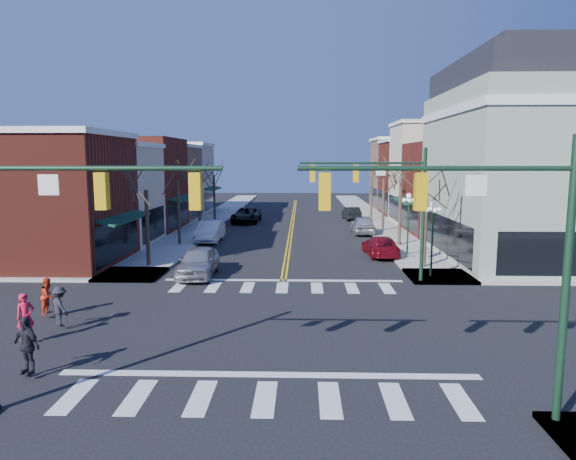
# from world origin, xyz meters

# --- Properties ---
(ground) EXTENTS (160.00, 160.00, 0.00)m
(ground) POSITION_xyz_m (0.00, 0.00, 0.00)
(ground) COLOR black
(ground) RESTS_ON ground
(sidewalk_left) EXTENTS (3.50, 70.00, 0.15)m
(sidewalk_left) POSITION_xyz_m (-8.75, 20.00, 0.07)
(sidewalk_left) COLOR #9E9B93
(sidewalk_left) RESTS_ON ground
(sidewalk_right) EXTENTS (3.50, 70.00, 0.15)m
(sidewalk_right) POSITION_xyz_m (8.75, 20.00, 0.07)
(sidewalk_right) COLOR #9E9B93
(sidewalk_right) RESTS_ON ground
(bldg_left_brick_a) EXTENTS (10.00, 8.50, 8.00)m
(bldg_left_brick_a) POSITION_xyz_m (-15.50, 11.75, 4.00)
(bldg_left_brick_a) COLOR maroon
(bldg_left_brick_a) RESTS_ON ground
(bldg_left_stucco_a) EXTENTS (10.00, 7.00, 7.50)m
(bldg_left_stucco_a) POSITION_xyz_m (-15.50, 19.50, 3.75)
(bldg_left_stucco_a) COLOR beige
(bldg_left_stucco_a) RESTS_ON ground
(bldg_left_brick_b) EXTENTS (10.00, 9.00, 8.50)m
(bldg_left_brick_b) POSITION_xyz_m (-15.50, 27.50, 4.25)
(bldg_left_brick_b) COLOR maroon
(bldg_left_brick_b) RESTS_ON ground
(bldg_left_tan) EXTENTS (10.00, 7.50, 7.80)m
(bldg_left_tan) POSITION_xyz_m (-15.50, 35.75, 3.90)
(bldg_left_tan) COLOR #967153
(bldg_left_tan) RESTS_ON ground
(bldg_left_stucco_b) EXTENTS (10.00, 8.00, 8.20)m
(bldg_left_stucco_b) POSITION_xyz_m (-15.50, 43.50, 4.10)
(bldg_left_stucco_b) COLOR beige
(bldg_left_stucco_b) RESTS_ON ground
(bldg_right_brick_a) EXTENTS (10.00, 8.50, 8.00)m
(bldg_right_brick_a) POSITION_xyz_m (15.50, 25.75, 4.00)
(bldg_right_brick_a) COLOR maroon
(bldg_right_brick_a) RESTS_ON ground
(bldg_right_stucco) EXTENTS (10.00, 7.00, 10.00)m
(bldg_right_stucco) POSITION_xyz_m (15.50, 33.50, 5.00)
(bldg_right_stucco) COLOR beige
(bldg_right_stucco) RESTS_ON ground
(bldg_right_brick_b) EXTENTS (10.00, 8.00, 8.50)m
(bldg_right_brick_b) POSITION_xyz_m (15.50, 41.00, 4.25)
(bldg_right_brick_b) COLOR maroon
(bldg_right_brick_b) RESTS_ON ground
(bldg_right_tan) EXTENTS (10.00, 8.00, 9.00)m
(bldg_right_tan) POSITION_xyz_m (15.50, 49.00, 4.50)
(bldg_right_tan) COLOR #967153
(bldg_right_tan) RESTS_ON ground
(victorian_corner) EXTENTS (12.25, 14.25, 13.30)m
(victorian_corner) POSITION_xyz_m (16.50, 14.50, 6.66)
(victorian_corner) COLOR #919F89
(victorian_corner) RESTS_ON ground
(traffic_mast_near_left) EXTENTS (6.60, 0.28, 7.20)m
(traffic_mast_near_left) POSITION_xyz_m (-5.55, -7.40, 4.71)
(traffic_mast_near_left) COLOR #14331E
(traffic_mast_near_left) RESTS_ON ground
(traffic_mast_near_right) EXTENTS (6.60, 0.28, 7.20)m
(traffic_mast_near_right) POSITION_xyz_m (5.55, -7.40, 4.71)
(traffic_mast_near_right) COLOR #14331E
(traffic_mast_near_right) RESTS_ON ground
(traffic_mast_far_right) EXTENTS (6.60, 0.28, 7.20)m
(traffic_mast_far_right) POSITION_xyz_m (5.55, 7.40, 4.71)
(traffic_mast_far_right) COLOR #14331E
(traffic_mast_far_right) RESTS_ON ground
(lamppost_corner) EXTENTS (0.36, 0.36, 4.33)m
(lamppost_corner) POSITION_xyz_m (8.20, 8.50, 2.96)
(lamppost_corner) COLOR #14331E
(lamppost_corner) RESTS_ON ground
(lamppost_midblock) EXTENTS (0.36, 0.36, 4.33)m
(lamppost_midblock) POSITION_xyz_m (8.20, 15.00, 2.96)
(lamppost_midblock) COLOR #14331E
(lamppost_midblock) RESTS_ON ground
(tree_left_a) EXTENTS (0.24, 0.24, 4.76)m
(tree_left_a) POSITION_xyz_m (-8.40, 11.00, 2.38)
(tree_left_a) COLOR #382B21
(tree_left_a) RESTS_ON ground
(tree_left_b) EXTENTS (0.24, 0.24, 5.04)m
(tree_left_b) POSITION_xyz_m (-8.40, 19.00, 2.52)
(tree_left_b) COLOR #382B21
(tree_left_b) RESTS_ON ground
(tree_left_c) EXTENTS (0.24, 0.24, 4.55)m
(tree_left_c) POSITION_xyz_m (-8.40, 27.00, 2.27)
(tree_left_c) COLOR #382B21
(tree_left_c) RESTS_ON ground
(tree_left_d) EXTENTS (0.24, 0.24, 4.90)m
(tree_left_d) POSITION_xyz_m (-8.40, 35.00, 2.45)
(tree_left_d) COLOR #382B21
(tree_left_d) RESTS_ON ground
(tree_right_a) EXTENTS (0.24, 0.24, 4.62)m
(tree_right_a) POSITION_xyz_m (8.40, 11.00, 2.31)
(tree_right_a) COLOR #382B21
(tree_right_a) RESTS_ON ground
(tree_right_b) EXTENTS (0.24, 0.24, 5.18)m
(tree_right_b) POSITION_xyz_m (8.40, 19.00, 2.59)
(tree_right_b) COLOR #382B21
(tree_right_b) RESTS_ON ground
(tree_right_c) EXTENTS (0.24, 0.24, 4.83)m
(tree_right_c) POSITION_xyz_m (8.40, 27.00, 2.42)
(tree_right_c) COLOR #382B21
(tree_right_c) RESTS_ON ground
(tree_right_d) EXTENTS (0.24, 0.24, 4.97)m
(tree_right_d) POSITION_xyz_m (8.40, 35.00, 2.48)
(tree_right_d) COLOR #382B21
(tree_right_d) RESTS_ON ground
(car_left_near) EXTENTS (2.03, 4.90, 1.66)m
(car_left_near) POSITION_xyz_m (-4.87, 8.71, 0.83)
(car_left_near) COLOR #A5A4A8
(car_left_near) RESTS_ON ground
(car_left_mid) EXTENTS (1.76, 4.95, 1.63)m
(car_left_mid) POSITION_xyz_m (-6.40, 20.97, 0.81)
(car_left_mid) COLOR white
(car_left_mid) RESTS_ON ground
(car_left_far) EXTENTS (2.84, 5.78, 1.58)m
(car_left_far) POSITION_xyz_m (-4.80, 33.31, 0.79)
(car_left_far) COLOR black
(car_left_far) RESTS_ON ground
(car_right_near) EXTENTS (2.26, 4.88, 1.38)m
(car_right_near) POSITION_xyz_m (6.40, 15.08, 0.69)
(car_right_near) COLOR maroon
(car_right_near) RESTS_ON ground
(car_right_mid) EXTENTS (1.96, 4.78, 1.62)m
(car_right_mid) POSITION_xyz_m (6.40, 25.54, 0.81)
(car_right_mid) COLOR #B9B9BE
(car_right_mid) RESTS_ON ground
(car_right_far) EXTENTS (1.88, 4.36, 1.40)m
(car_right_far) POSITION_xyz_m (6.40, 36.20, 0.70)
(car_right_far) COLOR black
(car_right_far) RESTS_ON ground
(pedestrian_red_a) EXTENTS (0.72, 0.74, 1.72)m
(pedestrian_red_a) POSITION_xyz_m (-8.88, -2.19, 1.01)
(pedestrian_red_a) COLOR red
(pedestrian_red_a) RESTS_ON sidewalk_left
(pedestrian_red_b) EXTENTS (0.63, 0.79, 1.55)m
(pedestrian_red_b) POSITION_xyz_m (-9.61, 0.94, 0.92)
(pedestrian_red_b) COLOR red
(pedestrian_red_b) RESTS_ON sidewalk_left
(pedestrian_dark_a) EXTENTS (1.14, 0.84, 1.79)m
(pedestrian_dark_a) POSITION_xyz_m (-7.30, -5.04, 1.05)
(pedestrian_dark_a) COLOR black
(pedestrian_dark_a) RESTS_ON sidewalk_left
(pedestrian_dark_b) EXTENTS (1.16, 1.11, 1.58)m
(pedestrian_dark_b) POSITION_xyz_m (-8.38, -0.61, 0.94)
(pedestrian_dark_b) COLOR black
(pedestrian_dark_b) RESTS_ON sidewalk_left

